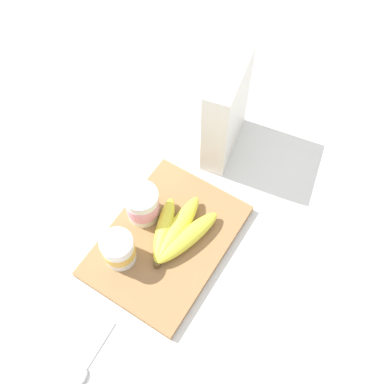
{
  "coord_description": "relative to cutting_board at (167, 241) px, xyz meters",
  "views": [
    {
      "loc": [
        -0.3,
        -0.25,
        0.9
      ],
      "look_at": [
        0.1,
        0.0,
        0.07
      ],
      "focal_mm": 41.57,
      "sensor_mm": 36.0,
      "label": 1
    }
  ],
  "objects": [
    {
      "name": "cutting_board",
      "position": [
        0.0,
        0.0,
        0.0
      ],
      "size": [
        0.34,
        0.24,
        0.02
      ],
      "primitive_type": "cube",
      "color": "olive",
      "rests_on": "ground_plane"
    },
    {
      "name": "ground_plane",
      "position": [
        0.0,
        0.0,
        -0.01
      ],
      "size": [
        2.4,
        2.4,
        0.0
      ],
      "primitive_type": "plane",
      "color": "silver"
    },
    {
      "name": "yogurt_cup_front",
      "position": [
        -0.09,
        0.06,
        0.05
      ],
      "size": [
        0.07,
        0.07,
        0.08
      ],
      "color": "white",
      "rests_on": "cutting_board"
    },
    {
      "name": "cereal_box",
      "position": [
        0.3,
        0.03,
        0.12
      ],
      "size": [
        0.19,
        0.09,
        0.25
      ],
      "primitive_type": "cube",
      "rotation": [
        0.0,
        0.0,
        0.21
      ],
      "color": "white",
      "rests_on": "ground_plane"
    },
    {
      "name": "spoon",
      "position": [
        -0.29,
        -0.01,
        -0.0
      ],
      "size": [
        0.13,
        0.03,
        0.01
      ],
      "color": "silver",
      "rests_on": "ground_plane"
    },
    {
      "name": "banana_bunch",
      "position": [
        0.02,
        -0.02,
        0.03
      ],
      "size": [
        0.18,
        0.14,
        0.04
      ],
      "color": "yellow",
      "rests_on": "cutting_board"
    },
    {
      "name": "yogurt_cup_back",
      "position": [
        0.02,
        0.08,
        0.05
      ],
      "size": [
        0.07,
        0.07,
        0.09
      ],
      "color": "white",
      "rests_on": "cutting_board"
    }
  ]
}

